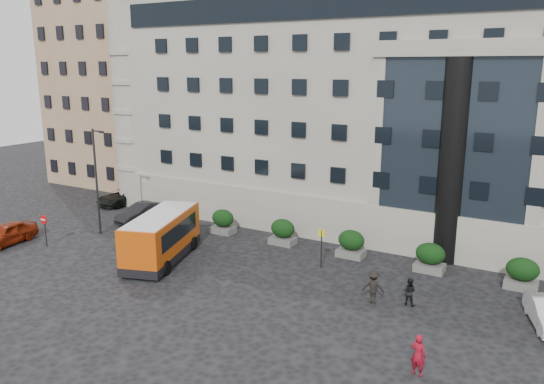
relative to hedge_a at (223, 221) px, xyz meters
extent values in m
plane|color=black|center=(4.00, -7.80, -0.93)|extent=(120.00, 120.00, 0.00)
cube|color=gray|center=(10.00, 14.20, 8.07)|extent=(44.00, 24.00, 18.00)
cylinder|color=black|center=(16.00, 2.50, 5.57)|extent=(1.80, 1.80, 13.00)
cube|color=#977558|center=(-20.00, 12.20, 9.07)|extent=(14.00, 14.00, 20.00)
cube|color=olive|center=(-23.00, 30.20, 10.07)|extent=(13.00, 13.00, 22.00)
cube|color=#595956|center=(0.00, 0.00, -0.68)|extent=(1.80, 1.20, 0.50)
ellipsoid|color=black|center=(0.00, 0.00, 0.24)|extent=(1.80, 1.26, 1.34)
cube|color=#595956|center=(5.20, 0.00, -0.68)|extent=(1.80, 1.20, 0.50)
ellipsoid|color=black|center=(5.20, 0.00, 0.24)|extent=(1.80, 1.26, 1.34)
cube|color=#595956|center=(10.40, 0.00, -0.68)|extent=(1.80, 1.20, 0.50)
ellipsoid|color=black|center=(10.40, 0.00, 0.24)|extent=(1.80, 1.26, 1.34)
cube|color=#595956|center=(15.60, 0.00, -0.68)|extent=(1.80, 1.20, 0.50)
ellipsoid|color=black|center=(15.60, 0.00, 0.24)|extent=(1.80, 1.26, 1.34)
cube|color=#595956|center=(20.80, 0.00, -0.68)|extent=(1.80, 1.20, 0.50)
ellipsoid|color=black|center=(20.80, 0.00, 0.24)|extent=(1.80, 1.26, 1.34)
cylinder|color=#262628|center=(-8.00, -4.80, 3.07)|extent=(0.16, 0.16, 8.00)
cylinder|color=#262628|center=(-7.55, -4.80, 6.92)|extent=(0.90, 0.12, 0.12)
cube|color=black|center=(-7.10, -4.80, 6.87)|extent=(0.35, 0.18, 0.14)
cylinder|color=#262628|center=(9.50, -2.80, 0.32)|extent=(0.08, 0.08, 2.50)
cube|color=yellow|center=(9.50, -2.80, 1.37)|extent=(0.50, 0.06, 0.45)
cylinder|color=#262628|center=(-9.00, -8.80, 0.17)|extent=(0.08, 0.08, 2.20)
cylinder|color=red|center=(-9.00, -8.86, 1.07)|extent=(0.64, 0.05, 0.64)
cube|color=white|center=(-9.00, -8.90, 1.07)|extent=(0.45, 0.04, 0.10)
cube|color=#C84809|center=(-0.11, -6.73, 0.88)|extent=(4.68, 7.80, 2.51)
cube|color=black|center=(-0.11, -6.73, -0.48)|extent=(4.73, 7.85, 0.55)
cube|color=black|center=(-0.11, -6.73, 1.13)|extent=(4.23, 6.28, 1.11)
cube|color=silver|center=(-0.11, -6.73, 2.08)|extent=(4.44, 7.41, 0.18)
cylinder|color=black|center=(-0.59, -9.37, -0.48)|extent=(0.54, 0.94, 0.90)
cylinder|color=black|center=(1.82, -8.59, -0.48)|extent=(0.54, 0.94, 0.90)
cylinder|color=black|center=(-2.04, -4.87, -0.48)|extent=(0.54, 0.94, 0.90)
cylinder|color=black|center=(0.37, -4.10, -0.48)|extent=(0.54, 0.94, 0.90)
cube|color=#9B0C0B|center=(-8.25, 6.47, 0.57)|extent=(3.04, 3.94, 2.42)
cube|color=#9B0C0B|center=(-7.61, 4.03, 0.18)|extent=(2.45, 2.04, 1.65)
cube|color=black|center=(-7.44, 3.38, 0.52)|extent=(1.81, 0.58, 0.77)
cylinder|color=black|center=(-8.66, 3.86, -0.52)|extent=(0.45, 0.85, 0.81)
cylinder|color=black|center=(-6.60, 4.40, -0.52)|extent=(0.45, 0.85, 0.81)
cylinder|color=black|center=(-9.47, 6.95, -0.52)|extent=(0.45, 0.85, 0.81)
cylinder|color=black|center=(-7.41, 7.49, -0.52)|extent=(0.45, 0.85, 0.81)
imported|color=maroon|center=(-11.90, -9.91, -0.14)|extent=(2.40, 4.80, 1.57)
imported|color=black|center=(-7.50, -0.80, -0.18)|extent=(1.94, 4.68, 1.51)
imported|color=black|center=(-7.50, 3.79, -0.25)|extent=(1.98, 4.72, 1.36)
imported|color=black|center=(-13.00, 2.52, -0.23)|extent=(2.72, 5.19, 1.39)
imported|color=maroon|center=(17.97, -11.70, -0.02)|extent=(0.74, 0.56, 1.82)
imported|color=black|center=(15.81, -5.34, -0.17)|extent=(0.75, 0.59, 1.52)
imported|color=black|center=(14.07, -6.07, -0.01)|extent=(1.32, 0.95, 1.85)
camera|label=1|loc=(22.52, -31.65, 11.54)|focal=35.00mm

